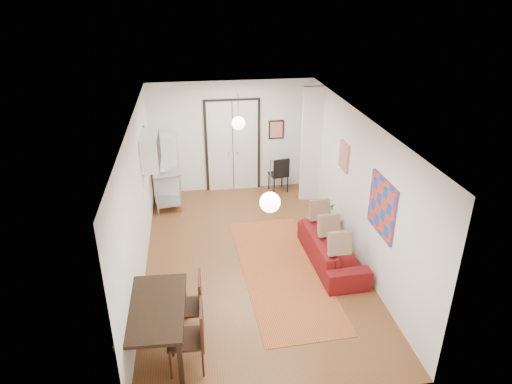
{
  "coord_description": "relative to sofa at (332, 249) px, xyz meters",
  "views": [
    {
      "loc": [
        -1.06,
        -7.76,
        5.15
      ],
      "look_at": [
        0.17,
        0.49,
        1.25
      ],
      "focal_mm": 32.0,
      "sensor_mm": 36.0,
      "label": 1
    }
  ],
  "objects": [
    {
      "name": "pendant_front",
      "position": [
        -1.56,
        -1.62,
        1.94
      ],
      "size": [
        0.3,
        0.3,
        0.8
      ],
      "color": "white",
      "rests_on": "ceiling"
    },
    {
      "name": "wall_back",
      "position": [
        -1.56,
        3.88,
        1.14
      ],
      "size": [
        4.2,
        0.02,
        2.9
      ],
      "primitive_type": "cube",
      "color": "white",
      "rests_on": "floor"
    },
    {
      "name": "dining_chair_far",
      "position": [
        -2.87,
        -2.19,
        0.31
      ],
      "size": [
        0.53,
        0.74,
        1.07
      ],
      "rotation": [
        0.0,
        0.0,
        -1.61
      ],
      "color": "#321810",
      "rests_on": "floor"
    },
    {
      "name": "coffee_table",
      "position": [
        0.19,
        1.12,
        0.02
      ],
      "size": [
        0.98,
        0.78,
        0.38
      ],
      "rotation": [
        0.0,
        0.0,
        0.4
      ],
      "color": "tan",
      "rests_on": "floor"
    },
    {
      "name": "wall_right",
      "position": [
        0.54,
        0.38,
        1.14
      ],
      "size": [
        0.02,
        7.0,
        2.9
      ],
      "primitive_type": "cube",
      "color": "white",
      "rests_on": "floor"
    },
    {
      "name": "wall_cabinet",
      "position": [
        -3.48,
        1.88,
        1.59
      ],
      "size": [
        0.35,
        1.0,
        0.7
      ],
      "primitive_type": "cube",
      "color": "white",
      "rests_on": "wall_left"
    },
    {
      "name": "dining_chair_near",
      "position": [
        -2.87,
        -1.49,
        0.31
      ],
      "size": [
        0.53,
        0.74,
        1.07
      ],
      "rotation": [
        0.0,
        0.0,
        -1.61
      ],
      "color": "#321810",
      "rests_on": "floor"
    },
    {
      "name": "dining_table",
      "position": [
        -3.31,
        -1.95,
        0.46
      ],
      "size": [
        0.96,
        1.59,
        0.86
      ],
      "rotation": [
        0.0,
        0.0,
        -0.04
      ],
      "color": "black",
      "rests_on": "floor"
    },
    {
      "name": "kilim_rug",
      "position": [
        -1.03,
        -0.12,
        -0.3
      ],
      "size": [
        1.67,
        4.08,
        0.01
      ],
      "primitive_type": "cube",
      "rotation": [
        0.0,
        0.0,
        0.04
      ],
      "color": "#B25D2C",
      "rests_on": "floor"
    },
    {
      "name": "pendant_back",
      "position": [
        -1.56,
        2.38,
        1.94
      ],
      "size": [
        0.3,
        0.3,
        0.8
      ],
      "color": "white",
      "rests_on": "ceiling"
    },
    {
      "name": "wall_left",
      "position": [
        -3.66,
        0.38,
        1.14
      ],
      "size": [
        0.02,
        7.0,
        2.9
      ],
      "primitive_type": "cube",
      "color": "white",
      "rests_on": "floor"
    },
    {
      "name": "bowl",
      "position": [
        -3.31,
        2.9,
        0.7
      ],
      "size": [
        0.3,
        0.3,
        0.06
      ],
      "primitive_type": "imported",
      "rotation": [
        0.0,
        0.0,
        0.39
      ],
      "color": "silver",
      "rests_on": "kitchen_counter"
    },
    {
      "name": "sofa",
      "position": [
        0.0,
        0.0,
        0.0
      ],
      "size": [
        0.91,
        2.15,
        0.62
      ],
      "primitive_type": "imported",
      "rotation": [
        0.0,
        0.0,
        1.61
      ],
      "color": "maroon",
      "rests_on": "floor"
    },
    {
      "name": "stub_partition",
      "position": [
        0.29,
        2.93,
        1.14
      ],
      "size": [
        0.5,
        0.1,
        2.9
      ],
      "primitive_type": "cube",
      "color": "white",
      "rests_on": "floor"
    },
    {
      "name": "painting_popart",
      "position": [
        0.52,
        -0.87,
        1.34
      ],
      "size": [
        0.05,
        1.0,
        1.0
      ],
      "primitive_type": "cube",
      "color": "red",
      "rests_on": "wall_right"
    },
    {
      "name": "black_side_chair",
      "position": [
        -0.39,
        3.63,
        0.26
      ],
      "size": [
        0.52,
        0.52,
        0.97
      ],
      "rotation": [
        0.0,
        0.0,
        3.34
      ],
      "color": "black",
      "rests_on": "floor"
    },
    {
      "name": "print_left",
      "position": [
        -3.63,
        2.38,
        1.64
      ],
      "size": [
        0.03,
        0.44,
        0.54
      ],
      "primitive_type": "cube",
      "color": "#9F6E42",
      "rests_on": "wall_left"
    },
    {
      "name": "poster_back",
      "position": [
        -0.41,
        3.85,
        1.29
      ],
      "size": [
        0.4,
        0.03,
        0.5
      ],
      "primitive_type": "cube",
      "color": "red",
      "rests_on": "wall_back"
    },
    {
      "name": "kitchen_counter",
      "position": [
        -3.31,
        3.2,
        0.34
      ],
      "size": [
        0.81,
        1.36,
        0.98
      ],
      "rotation": [
        0.0,
        0.0,
        0.14
      ],
      "color": "silver",
      "rests_on": "floor"
    },
    {
      "name": "painting_abstract",
      "position": [
        0.52,
        1.18,
        1.49
      ],
      "size": [
        0.05,
        0.5,
        0.6
      ],
      "primitive_type": "cube",
      "color": "beige",
      "rests_on": "wall_right"
    },
    {
      "name": "floor",
      "position": [
        -1.56,
        0.38,
        -0.31
      ],
      "size": [
        7.0,
        7.0,
        0.0
      ],
      "primitive_type": "plane",
      "color": "brown",
      "rests_on": "ground"
    },
    {
      "name": "soap_bottle",
      "position": [
        -3.31,
        3.45,
        0.77
      ],
      "size": [
        0.12,
        0.12,
        0.2
      ],
      "primitive_type": "imported",
      "rotation": [
        0.0,
        0.0,
        0.39
      ],
      "color": "teal",
      "rests_on": "kitchen_counter"
    },
    {
      "name": "double_doors",
      "position": [
        -1.56,
        3.84,
        0.89
      ],
      "size": [
        1.44,
        0.06,
        2.5
      ],
      "primitive_type": "cube",
      "color": "silver",
      "rests_on": "wall_back"
    },
    {
      "name": "potted_plant",
      "position": [
        0.19,
        1.12,
        0.26
      ],
      "size": [
        0.4,
        0.42,
        0.37
      ],
      "primitive_type": "imported",
      "rotation": [
        0.0,
        0.0,
        0.4
      ],
      "color": "#3C6F32",
      "rests_on": "coffee_table"
    },
    {
      "name": "fridge",
      "position": [
        -3.31,
        3.53,
        0.55
      ],
      "size": [
        0.63,
        0.63,
        1.72
      ],
      "primitive_type": "cube",
      "rotation": [
        0.0,
        0.0,
        -0.04
      ],
      "color": "silver",
      "rests_on": "floor"
    },
    {
      "name": "ceiling",
      "position": [
        -1.56,
        0.38,
        2.59
      ],
      "size": [
        4.2,
        7.0,
        0.02
      ],
      "primitive_type": "cube",
      "color": "white",
      "rests_on": "wall_back"
    },
    {
      "name": "wall_front",
      "position": [
        -1.56,
        -3.12,
        1.14
      ],
      "size": [
        4.2,
        0.02,
        2.9
      ],
      "primitive_type": "cube",
      "color": "white",
      "rests_on": "floor"
    }
  ]
}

